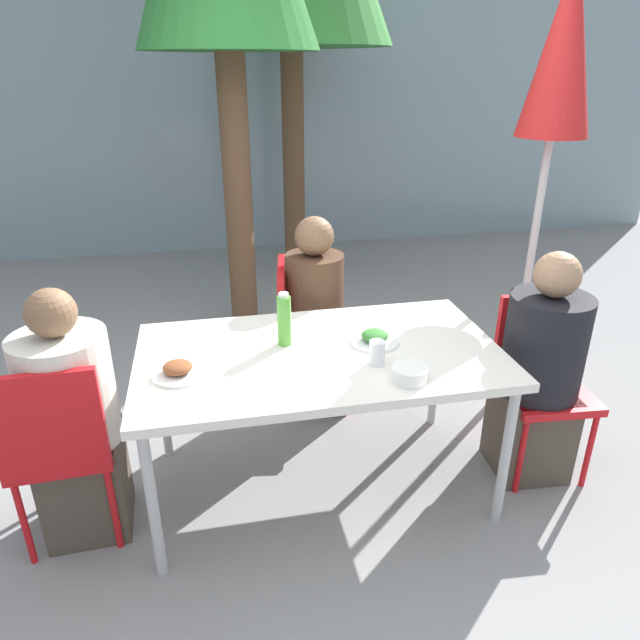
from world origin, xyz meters
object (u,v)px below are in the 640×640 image
at_px(chair_left, 59,441).
at_px(closed_umbrella, 561,69).
at_px(person_right, 539,376).
at_px(chair_far, 300,325).
at_px(person_far, 315,322).
at_px(bottle, 284,320).
at_px(person_left, 75,426).
at_px(salad_bowl, 409,374).
at_px(chair_right, 540,371).
at_px(drinking_cup, 377,353).

relative_size(chair_left, closed_umbrella, 0.36).
xyz_separation_m(chair_left, person_right, (2.13, 0.05, 0.02)).
height_order(chair_far, closed_umbrella, closed_umbrella).
distance_m(person_far, bottle, 0.72).
relative_size(chair_left, bottle, 3.55).
xyz_separation_m(person_right, chair_far, (-1.00, 0.84, -0.02)).
bearing_deg(person_right, chair_far, -35.68).
relative_size(chair_left, person_left, 0.78).
relative_size(person_right, salad_bowl, 7.87).
distance_m(chair_right, drinking_cup, 0.94).
bearing_deg(chair_far, chair_left, -42.46).
xyz_separation_m(bottle, drinking_cup, (0.35, -0.26, -0.07)).
bearing_deg(drinking_cup, chair_right, 9.90).
bearing_deg(closed_umbrella, chair_right, -113.45).
bearing_deg(person_left, person_far, 30.24).
bearing_deg(chair_left, drinking_cup, -4.02).
xyz_separation_m(person_left, chair_right, (2.14, 0.04, -0.01)).
height_order(chair_left, person_right, person_right).
xyz_separation_m(chair_left, salad_bowl, (1.38, -0.19, 0.25)).
bearing_deg(bottle, chair_far, 74.51).
relative_size(chair_right, drinking_cup, 8.28).
height_order(chair_right, person_right, person_right).
relative_size(chair_left, drinking_cup, 8.28).
xyz_separation_m(closed_umbrella, drinking_cup, (-1.20, -0.86, -1.07)).
xyz_separation_m(closed_umbrella, salad_bowl, (-1.11, -1.02, -1.09)).
height_order(chair_far, person_far, person_far).
relative_size(person_right, drinking_cup, 10.84).
relative_size(chair_right, chair_far, 1.00).
xyz_separation_m(chair_right, chair_far, (-1.06, 0.77, 0.00)).
bearing_deg(salad_bowl, closed_umbrella, 42.55).
height_order(person_left, chair_far, person_left).
height_order(chair_left, closed_umbrella, closed_umbrella).
height_order(chair_far, bottle, bottle).
height_order(chair_right, bottle, bottle).
distance_m(person_right, closed_umbrella, 1.58).
height_order(person_left, bottle, person_left).
bearing_deg(person_far, chair_right, 63.60).
xyz_separation_m(chair_right, drinking_cup, (-0.89, -0.16, 0.27)).
distance_m(chair_left, chair_far, 1.44).
height_order(person_far, drinking_cup, person_far).
bearing_deg(chair_right, bottle, -0.47).
bearing_deg(closed_umbrella, salad_bowl, -137.45).
xyz_separation_m(person_far, salad_bowl, (0.18, -1.02, 0.21)).
relative_size(chair_far, closed_umbrella, 0.36).
height_order(person_right, closed_umbrella, closed_umbrella).
xyz_separation_m(chair_left, chair_far, (1.13, 0.89, 0.00)).
bearing_deg(person_left, drinking_cup, -7.83).
height_order(bottle, salad_bowl, bottle).
relative_size(chair_right, closed_umbrella, 0.36).
xyz_separation_m(chair_far, person_far, (0.07, -0.06, 0.04)).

